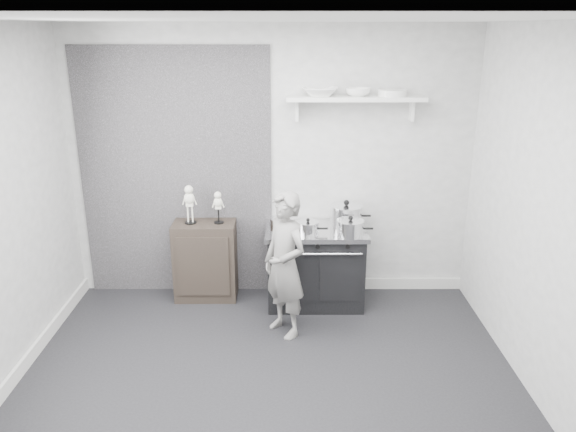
# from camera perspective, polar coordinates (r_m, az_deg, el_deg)

# --- Properties ---
(ground) EXTENTS (4.00, 4.00, 0.00)m
(ground) POSITION_cam_1_polar(r_m,az_deg,el_deg) (4.51, -2.10, -17.36)
(ground) COLOR black
(ground) RESTS_ON ground
(room_shell) EXTENTS (4.02, 3.62, 2.71)m
(room_shell) POSITION_cam_1_polar(r_m,az_deg,el_deg) (3.94, -3.61, 3.69)
(room_shell) COLOR #A6A5A3
(room_shell) RESTS_ON ground
(wall_shelf) EXTENTS (1.30, 0.26, 0.24)m
(wall_shelf) POSITION_cam_1_polar(r_m,az_deg,el_deg) (5.41, 6.88, 11.67)
(wall_shelf) COLOR white
(wall_shelf) RESTS_ON room_shell
(stove) EXTENTS (0.98, 0.62, 0.79)m
(stove) POSITION_cam_1_polar(r_m,az_deg,el_deg) (5.61, 2.80, -5.09)
(stove) COLOR black
(stove) RESTS_ON ground
(side_cabinet) EXTENTS (0.62, 0.36, 0.81)m
(side_cabinet) POSITION_cam_1_polar(r_m,az_deg,el_deg) (5.78, -8.36, -4.48)
(side_cabinet) COLOR black
(side_cabinet) RESTS_ON ground
(child) EXTENTS (0.55, 0.58, 1.33)m
(child) POSITION_cam_1_polar(r_m,az_deg,el_deg) (4.95, -0.31, -5.01)
(child) COLOR gray
(child) RESTS_ON ground
(pot_front_left) EXTENTS (0.33, 0.24, 0.18)m
(pot_front_left) POSITION_cam_1_polar(r_m,az_deg,el_deg) (5.36, -0.57, -0.90)
(pot_front_left) COLOR silver
(pot_front_left) RESTS_ON stove
(pot_back_right) EXTENTS (0.41, 0.32, 0.26)m
(pot_back_right) POSITION_cam_1_polar(r_m,az_deg,el_deg) (5.57, 5.92, 0.11)
(pot_back_right) COLOR silver
(pot_back_right) RESTS_ON stove
(pot_front_right) EXTENTS (0.34, 0.26, 0.19)m
(pot_front_right) POSITION_cam_1_polar(r_m,az_deg,el_deg) (5.30, 6.36, -1.19)
(pot_front_right) COLOR silver
(pot_front_right) RESTS_ON stove
(pot_front_center) EXTENTS (0.29, 0.21, 0.16)m
(pot_front_center) POSITION_cam_1_polar(r_m,az_deg,el_deg) (5.31, 2.05, -1.20)
(pot_front_center) COLOR silver
(pot_front_center) RESTS_ON stove
(skeleton_full) EXTENTS (0.13, 0.08, 0.45)m
(skeleton_full) POSITION_cam_1_polar(r_m,az_deg,el_deg) (5.59, -9.98, 1.45)
(skeleton_full) COLOR white
(skeleton_full) RESTS_ON side_cabinet
(skeleton_torso) EXTENTS (0.10, 0.07, 0.37)m
(skeleton_torso) POSITION_cam_1_polar(r_m,az_deg,el_deg) (5.56, -7.11, 1.10)
(skeleton_torso) COLOR white
(skeleton_torso) RESTS_ON side_cabinet
(bowl_large) EXTENTS (0.33, 0.33, 0.08)m
(bowl_large) POSITION_cam_1_polar(r_m,az_deg,el_deg) (5.36, 3.26, 12.49)
(bowl_large) COLOR white
(bowl_large) RESTS_ON wall_shelf
(bowl_small) EXTENTS (0.24, 0.24, 0.07)m
(bowl_small) POSITION_cam_1_polar(r_m,az_deg,el_deg) (5.39, 7.11, 12.38)
(bowl_small) COLOR white
(bowl_small) RESTS_ON wall_shelf
(plate_stack) EXTENTS (0.27, 0.27, 0.06)m
(plate_stack) POSITION_cam_1_polar(r_m,az_deg,el_deg) (5.44, 10.55, 12.20)
(plate_stack) COLOR white
(plate_stack) RESTS_ON wall_shelf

